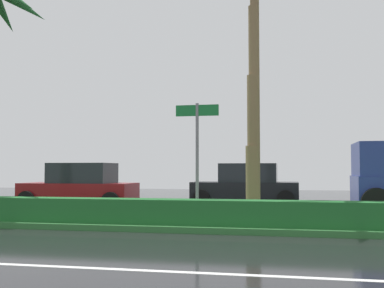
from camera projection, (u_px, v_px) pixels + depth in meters
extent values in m
cube|color=black|center=(241.00, 223.00, 13.71)|extent=(90.00, 42.00, 0.10)
cube|color=white|center=(190.00, 272.00, 6.87)|extent=(81.00, 0.14, 0.01)
cube|color=#2D6B33|center=(237.00, 222.00, 12.74)|extent=(85.50, 4.00, 0.15)
cube|color=#1E6028|center=(230.00, 213.00, 11.39)|extent=(76.50, 0.70, 0.60)
cone|color=#1F5528|center=(16.00, 2.00, 15.80)|extent=(2.01, 1.74, 1.47)
cone|color=#1F5528|center=(0.00, 9.00, 16.26)|extent=(0.70, 2.09, 1.60)
cylinder|color=brown|center=(253.00, 182.00, 13.23)|extent=(0.40, 0.40, 1.99)
cylinder|color=brown|center=(253.00, 110.00, 13.37)|extent=(0.35, 0.35, 1.99)
cylinder|color=brown|center=(254.00, 41.00, 13.50)|extent=(0.31, 0.31, 1.99)
cylinder|color=slate|center=(197.00, 163.00, 12.01)|extent=(0.08, 0.08, 3.00)
cube|color=#146B2D|center=(197.00, 110.00, 12.08)|extent=(1.10, 0.03, 0.28)
cube|color=maroon|center=(79.00, 192.00, 18.25)|extent=(4.30, 1.76, 0.72)
cube|color=#1E2328|center=(83.00, 173.00, 18.26)|extent=(2.30, 1.58, 0.76)
cylinder|color=black|center=(27.00, 200.00, 17.69)|extent=(0.68, 0.22, 0.68)
cylinder|color=black|center=(51.00, 197.00, 19.45)|extent=(0.68, 0.22, 0.68)
cylinder|color=black|center=(111.00, 201.00, 17.02)|extent=(0.68, 0.22, 0.68)
cylinder|color=black|center=(128.00, 198.00, 18.78)|extent=(0.68, 0.22, 0.68)
cube|color=black|center=(245.00, 191.00, 19.61)|extent=(4.30, 1.76, 0.72)
cube|color=#1E2328|center=(249.00, 173.00, 19.62)|extent=(2.30, 1.58, 0.76)
cylinder|color=black|center=(201.00, 198.00, 19.05)|extent=(0.68, 0.22, 0.68)
cylinder|color=black|center=(209.00, 195.00, 20.81)|extent=(0.68, 0.22, 0.68)
cylinder|color=black|center=(286.00, 199.00, 18.38)|extent=(0.68, 0.22, 0.68)
cylinder|color=black|center=(286.00, 196.00, 20.14)|extent=(0.68, 0.22, 0.68)
cylinder|color=black|center=(376.00, 203.00, 14.60)|extent=(0.92, 0.30, 0.92)
cylinder|color=black|center=(365.00, 198.00, 16.89)|extent=(0.92, 0.30, 0.92)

